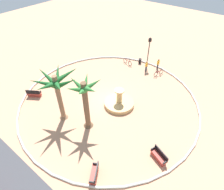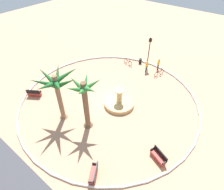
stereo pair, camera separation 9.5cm
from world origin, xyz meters
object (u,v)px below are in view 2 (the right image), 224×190
(fountain, at_px, (119,103))
(palm_tree_by_curb, at_px, (85,96))
(palm_tree_near_fountain, at_px, (56,86))
(bench_north, at_px, (34,94))
(bicycle_red_frame, at_px, (128,62))
(person_cyclist_photo, at_px, (147,66))
(person_cyclist_helmet, at_px, (158,64))
(bicycle_by_lamppost, at_px, (159,73))
(lamppost, at_px, (149,50))
(bench_west, at_px, (94,174))
(trash_bin, at_px, (140,61))
(bench_east, at_px, (158,157))

(fountain, distance_m, palm_tree_by_curb, 5.65)
(palm_tree_near_fountain, distance_m, bench_north, 6.53)
(bicycle_red_frame, bearing_deg, person_cyclist_photo, 178.79)
(bench_north, distance_m, person_cyclist_helmet, 16.58)
(bicycle_red_frame, height_order, bicycle_by_lamppost, same)
(fountain, xyz_separation_m, bench_north, (8.71, 4.93, 0.04))
(bicycle_red_frame, bearing_deg, lamppost, -151.40)
(palm_tree_by_curb, height_order, bench_west, palm_tree_by_curb)
(trash_bin, xyz_separation_m, person_cyclist_helmet, (-2.81, -0.10, 0.52))
(person_cyclist_photo, bearing_deg, bicycle_by_lamppost, -170.64)
(bench_west, relative_size, bicycle_by_lamppost, 0.98)
(palm_tree_near_fountain, xyz_separation_m, bicycle_red_frame, (0.74, -12.83, -3.74))
(bench_east, bearing_deg, bench_north, 5.74)
(palm_tree_near_fountain, height_order, bench_east, palm_tree_near_fountain)
(fountain, xyz_separation_m, bench_west, (-3.36, 7.85, 0.04))
(fountain, bearing_deg, lamppost, -79.45)
(bench_west, xyz_separation_m, bicycle_by_lamppost, (2.60, -15.80, 0.04))
(fountain, height_order, person_cyclist_helmet, fountain)
(lamppost, distance_m, person_cyclist_photo, 2.21)
(palm_tree_by_curb, distance_m, bench_east, 8.08)
(trash_bin, bearing_deg, person_cyclist_helmet, -177.95)
(palm_tree_near_fountain, height_order, trash_bin, palm_tree_near_fountain)
(bicycle_red_frame, bearing_deg, bench_north, 70.08)
(bench_east, height_order, trash_bin, bench_east)
(fountain, xyz_separation_m, palm_tree_by_curb, (0.61, 4.34, 3.56))
(bench_east, relative_size, trash_bin, 2.29)
(palm_tree_near_fountain, height_order, lamppost, palm_tree_near_fountain)
(person_cyclist_helmet, bearing_deg, person_cyclist_photo, 57.23)
(bicycle_red_frame, bearing_deg, bench_west, 115.68)
(bench_west, height_order, lamppost, lamppost)
(bench_east, height_order, bench_north, same)
(bench_east, bearing_deg, bench_west, 53.92)
(palm_tree_by_curb, height_order, bicycle_by_lamppost, palm_tree_by_curb)
(trash_bin, height_order, bicycle_by_lamppost, bicycle_by_lamppost)
(bench_west, bearing_deg, palm_tree_near_fountain, -22.07)
(fountain, distance_m, person_cyclist_helmet, 9.22)
(person_cyclist_helmet, bearing_deg, lamppost, 5.07)
(person_cyclist_helmet, xyz_separation_m, person_cyclist_photo, (0.99, 1.54, 0.04))
(palm_tree_near_fountain, distance_m, bench_east, 10.83)
(palm_tree_near_fountain, bearing_deg, bench_east, -170.21)
(palm_tree_by_curb, bearing_deg, lamppost, -85.39)
(palm_tree_by_curb, height_order, bench_north, palm_tree_by_curb)
(palm_tree_near_fountain, height_order, bench_north, palm_tree_near_fountain)
(lamppost, bearing_deg, fountain, 100.55)
(bench_east, bearing_deg, palm_tree_by_curb, 7.54)
(person_cyclist_photo, bearing_deg, fountain, 97.79)
(bicycle_red_frame, bearing_deg, bench_east, 134.04)
(bench_north, xyz_separation_m, lamppost, (-7.03, -13.98, 2.19))
(bench_east, height_order, person_cyclist_helmet, person_cyclist_helmet)
(bench_east, distance_m, lamppost, 15.11)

